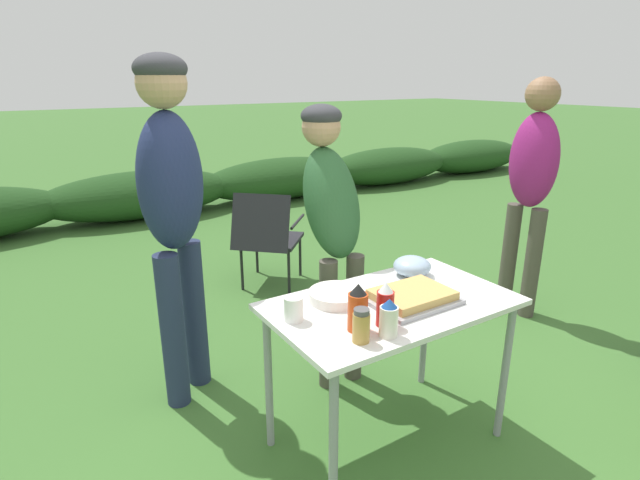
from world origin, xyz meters
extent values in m
plane|color=#3D6B2D|center=(0.00, 0.00, 0.00)|extent=(60.00, 60.00, 0.00)
ellipsoid|color=#1E4219|center=(0.00, 4.82, 0.29)|extent=(2.40, 0.90, 0.58)
ellipsoid|color=#1E4219|center=(2.00, 4.82, 0.29)|extent=(2.40, 0.90, 0.58)
ellipsoid|color=#1E4219|center=(4.00, 4.82, 0.29)|extent=(2.40, 0.90, 0.58)
ellipsoid|color=#1E4219|center=(6.00, 4.82, 0.29)|extent=(2.40, 0.90, 0.58)
cube|color=silver|center=(0.00, 0.00, 0.73)|extent=(1.10, 0.64, 0.02)
cylinder|color=gray|center=(-0.49, -0.27, 0.36)|extent=(0.04, 0.04, 0.71)
cylinder|color=gray|center=(0.49, -0.27, 0.36)|extent=(0.04, 0.04, 0.71)
cylinder|color=gray|center=(-0.49, 0.27, 0.36)|extent=(0.04, 0.04, 0.71)
cylinder|color=gray|center=(0.49, 0.27, 0.36)|extent=(0.04, 0.04, 0.71)
cube|color=#9E9EA3|center=(0.07, -0.05, 0.75)|extent=(0.38, 0.29, 0.02)
cube|color=tan|center=(0.07, -0.05, 0.78)|extent=(0.33, 0.25, 0.04)
cylinder|color=white|center=(-0.20, 0.14, 0.76)|extent=(0.25, 0.25, 0.05)
ellipsoid|color=#99B2CC|center=(0.28, 0.19, 0.79)|extent=(0.19, 0.19, 0.10)
cylinder|color=white|center=(-0.46, 0.08, 0.79)|extent=(0.08, 0.08, 0.10)
cylinder|color=#B2893D|center=(-0.33, -0.21, 0.80)|extent=(0.07, 0.07, 0.11)
cylinder|color=#4C4C4C|center=(-0.33, -0.21, 0.86)|extent=(0.06, 0.06, 0.02)
cylinder|color=#CC4214|center=(-0.29, -0.13, 0.82)|extent=(0.08, 0.08, 0.15)
cone|color=black|center=(-0.29, -0.13, 0.92)|extent=(0.07, 0.07, 0.04)
cylinder|color=silver|center=(-0.21, -0.23, 0.80)|extent=(0.07, 0.07, 0.12)
cone|color=#194793|center=(-0.21, -0.23, 0.88)|extent=(0.06, 0.06, 0.03)
cylinder|color=red|center=(-0.17, -0.15, 0.81)|extent=(0.07, 0.07, 0.14)
cone|color=white|center=(-0.17, -0.15, 0.90)|extent=(0.06, 0.06, 0.04)
cylinder|color=#4C473D|center=(0.01, 0.54, 0.38)|extent=(0.10, 0.10, 0.76)
cylinder|color=#4C473D|center=(0.18, 0.53, 0.38)|extent=(0.10, 0.10, 0.76)
ellipsoid|color=#28562D|center=(0.10, 0.65, 1.05)|extent=(0.33, 0.45, 0.65)
sphere|color=tan|center=(0.11, 0.76, 1.44)|extent=(0.21, 0.21, 0.21)
ellipsoid|color=#333338|center=(0.11, 0.76, 1.49)|extent=(0.22, 0.22, 0.13)
cylinder|color=#4C473D|center=(1.73, 0.68, 0.41)|extent=(0.11, 0.11, 0.81)
cylinder|color=#4C473D|center=(1.74, 0.49, 0.41)|extent=(0.11, 0.11, 0.81)
ellipsoid|color=#931E70|center=(1.74, 0.58, 1.14)|extent=(0.27, 0.36, 0.66)
sphere|color=#936B4C|center=(1.74, 0.58, 1.58)|extent=(0.22, 0.22, 0.22)
cylinder|color=#232D4C|center=(-0.76, 0.83, 0.43)|extent=(0.12, 0.12, 0.85)
cylinder|color=#232D4C|center=(-0.60, 0.97, 0.43)|extent=(0.12, 0.12, 0.85)
ellipsoid|color=navy|center=(-0.68, 0.90, 1.20)|extent=(0.48, 0.46, 0.69)
sphere|color=tan|center=(-0.68, 0.90, 1.66)|extent=(0.24, 0.24, 0.24)
ellipsoid|color=#333338|center=(-0.68, 0.90, 1.73)|extent=(0.25, 0.25, 0.14)
cube|color=#232328|center=(0.43, 2.05, 0.39)|extent=(0.65, 0.65, 0.03)
cube|color=#232328|center=(0.24, 1.85, 0.61)|extent=(0.45, 0.43, 0.44)
cylinder|color=black|center=(0.15, 2.05, 0.19)|extent=(0.02, 0.02, 0.38)
cylinder|color=black|center=(0.44, 1.77, 0.19)|extent=(0.02, 0.02, 0.38)
cylinder|color=black|center=(0.42, 2.34, 0.19)|extent=(0.02, 0.02, 0.38)
cylinder|color=black|center=(0.71, 2.06, 0.19)|extent=(0.02, 0.02, 0.38)
cylinder|color=black|center=(0.26, 2.21, 0.56)|extent=(0.30, 0.32, 0.02)
cylinder|color=black|center=(0.60, 1.90, 0.56)|extent=(0.30, 0.32, 0.02)
camera|label=1|loc=(-1.35, -1.54, 1.69)|focal=28.00mm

